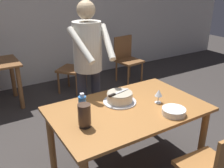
{
  "coord_description": "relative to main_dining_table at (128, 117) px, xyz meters",
  "views": [
    {
      "loc": [
        -1.27,
        -1.76,
        1.89
      ],
      "look_at": [
        -0.01,
        0.29,
        0.9
      ],
      "focal_mm": 39.91,
      "sensor_mm": 36.0,
      "label": 1
    }
  ],
  "objects": [
    {
      "name": "background_chair_1",
      "position": [
        1.5,
        2.17,
        -0.15
      ],
      "size": [
        0.49,
        0.49,
        0.9
      ],
      "color": "brown",
      "rests_on": "ground_plane"
    },
    {
      "name": "background_chair_0",
      "position": [
        0.38,
        2.18,
        -0.15
      ],
      "size": [
        0.62,
        0.62,
        0.9
      ],
      "color": "brown",
      "rests_on": "ground_plane"
    },
    {
      "name": "cake_knife",
      "position": [
        -0.08,
        0.12,
        0.22
      ],
      "size": [
        0.27,
        0.08,
        0.02
      ],
      "color": "silver",
      "rests_on": "cake_on_platter"
    },
    {
      "name": "main_dining_table",
      "position": [
        0.0,
        0.0,
        0.0
      ],
      "size": [
        1.51,
        0.95,
        0.75
      ],
      "color": "#9E6633",
      "rests_on": "ground_plane"
    },
    {
      "name": "person_cutting_cake",
      "position": [
        -0.08,
        0.69,
        0.43
      ],
      "size": [
        0.47,
        0.56,
        1.72
      ],
      "color": "#2D2D38",
      "rests_on": "ground_plane"
    },
    {
      "name": "ground_plane",
      "position": [
        0.0,
        0.0,
        -0.64
      ],
      "size": [
        14.0,
        14.0,
        0.0
      ],
      "primitive_type": "plane",
      "color": "#383330"
    },
    {
      "name": "plate_stack",
      "position": [
        0.28,
        -0.33,
        0.14
      ],
      "size": [
        0.22,
        0.22,
        0.06
      ],
      "color": "white",
      "rests_on": "main_dining_table"
    },
    {
      "name": "wine_glass_far",
      "position": [
        0.32,
        -0.07,
        0.21
      ],
      "size": [
        0.08,
        0.08,
        0.14
      ],
      "color": "silver",
      "rests_on": "main_dining_table"
    },
    {
      "name": "back_wall",
      "position": [
        0.0,
        3.01,
        0.71
      ],
      "size": [
        10.0,
        0.12,
        2.7
      ],
      "primitive_type": "cube",
      "color": "silver",
      "rests_on": "ground_plane"
    },
    {
      "name": "cake_on_platter",
      "position": [
        -0.01,
        0.14,
        0.16
      ],
      "size": [
        0.34,
        0.34,
        0.11
      ],
      "color": "silver",
      "rests_on": "main_dining_table"
    },
    {
      "name": "hurricane_lamp",
      "position": [
        -0.51,
        -0.09,
        0.22
      ],
      "size": [
        0.11,
        0.11,
        0.21
      ],
      "color": "black",
      "rests_on": "main_dining_table"
    },
    {
      "name": "water_bottle",
      "position": [
        -0.47,
        0.04,
        0.22
      ],
      "size": [
        0.07,
        0.07,
        0.25
      ],
      "color": "#387AC6",
      "rests_on": "main_dining_table"
    },
    {
      "name": "wine_glass_near",
      "position": [
        -0.39,
        0.21,
        0.21
      ],
      "size": [
        0.08,
        0.08,
        0.14
      ],
      "color": "silver",
      "rests_on": "main_dining_table"
    }
  ]
}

